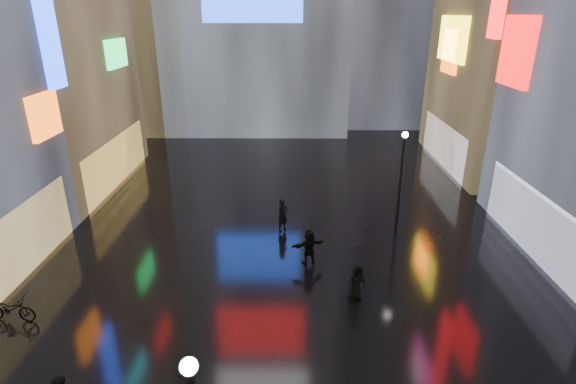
{
  "coord_description": "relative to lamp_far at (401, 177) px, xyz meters",
  "views": [
    {
      "loc": [
        0.1,
        -1.29,
        10.36
      ],
      "look_at": [
        0.0,
        12.0,
        5.0
      ],
      "focal_mm": 28.0,
      "sensor_mm": 36.0,
      "label": 1
    }
  ],
  "objects": [
    {
      "name": "pedestrian_6",
      "position": [
        -5.7,
        0.17,
        -2.1
      ],
      "size": [
        0.73,
        0.71,
        1.69
      ],
      "primitive_type": "imported",
      "rotation": [
        0.0,
        0.0,
        0.72
      ],
      "color": "black",
      "rests_on": "ground"
    },
    {
      "name": "pedestrian_5",
      "position": [
        -4.49,
        -3.02,
        -2.13
      ],
      "size": [
        1.58,
        0.97,
        1.62
      ],
      "primitive_type": "imported",
      "rotation": [
        0.0,
        0.0,
        3.5
      ],
      "color": "black",
      "rests_on": "ground"
    },
    {
      "name": "pedestrian_4",
      "position": [
        -2.78,
        -5.65,
        -2.17
      ],
      "size": [
        0.88,
        0.74,
        1.54
      ],
      "primitive_type": "imported",
      "rotation": [
        0.0,
        0.0,
        0.38
      ],
      "color": "black",
      "rests_on": "ground"
    },
    {
      "name": "bicycle",
      "position": [
        -15.31,
        -7.08,
        -2.45
      ],
      "size": [
        1.92,
        0.82,
        0.98
      ],
      "primitive_type": "imported",
      "rotation": [
        0.0,
        0.0,
        1.48
      ],
      "color": "black",
      "rests_on": "ground"
    },
    {
      "name": "umbrella_2",
      "position": [
        -2.78,
        -5.65,
        -1.0
      ],
      "size": [
        1.11,
        1.1,
        0.81
      ],
      "primitive_type": "imported",
      "rotation": [
        0.0,
        0.0,
        4.43
      ],
      "color": "black",
      "rests_on": "pedestrian_4"
    },
    {
      "name": "ground",
      "position": [
        -5.38,
        0.99,
        -2.94
      ],
      "size": [
        140.0,
        140.0,
        0.0
      ],
      "primitive_type": "plane",
      "color": "black",
      "rests_on": "ground"
    },
    {
      "name": "lamp_far",
      "position": [
        0.0,
        0.0,
        0.0
      ],
      "size": [
        0.3,
        0.3,
        5.2
      ],
      "color": "black",
      "rests_on": "ground"
    }
  ]
}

